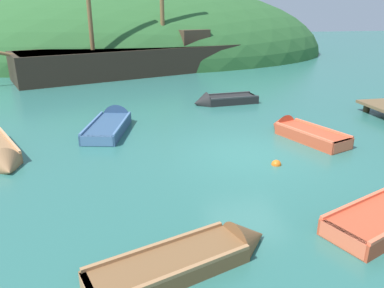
# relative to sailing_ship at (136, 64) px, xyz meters

# --- Properties ---
(ground_plane) EXTENTS (120.00, 120.00, 0.00)m
(ground_plane) POSITION_rel_sailing_ship_xyz_m (2.49, -16.29, -0.66)
(ground_plane) COLOR #2D6B60
(shore_hill) EXTENTS (40.58, 27.41, 13.82)m
(shore_hill) POSITION_rel_sailing_ship_xyz_m (-0.48, 12.59, -0.66)
(shore_hill) COLOR #2D602D
(shore_hill) RESTS_ON ground
(sailing_ship) EXTENTS (17.88, 9.13, 11.64)m
(sailing_ship) POSITION_rel_sailing_ship_xyz_m (0.00, 0.00, 0.00)
(sailing_ship) COLOR #38281E
(sailing_ship) RESTS_ON ground
(rowboat_outer_right) EXTENTS (3.18, 1.31, 1.00)m
(rowboat_outer_right) POSITION_rel_sailing_ship_xyz_m (3.48, -9.71, -0.54)
(rowboat_outer_right) COLOR black
(rowboat_outer_right) RESTS_ON ground
(rowboat_near_dock) EXTENTS (3.63, 2.01, 0.90)m
(rowboat_near_dock) POSITION_rel_sailing_ship_xyz_m (-0.22, -21.10, -0.57)
(rowboat_near_dock) COLOR brown
(rowboat_near_dock) RESTS_ON ground
(rowboat_center) EXTENTS (2.04, 3.33, 0.99)m
(rowboat_center) POSITION_rel_sailing_ship_xyz_m (4.93, -15.05, -0.52)
(rowboat_center) COLOR #C64C2D
(rowboat_center) RESTS_ON ground
(rowboat_outer_left) EXTENTS (1.99, 3.83, 1.15)m
(rowboat_outer_left) POSITION_rel_sailing_ship_xyz_m (-1.71, -12.56, -0.53)
(rowboat_outer_left) COLOR #335175
(rowboat_outer_left) RESTS_ON ground
(buoy_orange) EXTENTS (0.29, 0.29, 0.29)m
(buoy_orange) POSITION_rel_sailing_ship_xyz_m (3.04, -17.20, -0.66)
(buoy_orange) COLOR orange
(buoy_orange) RESTS_ON ground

